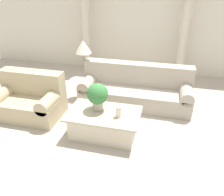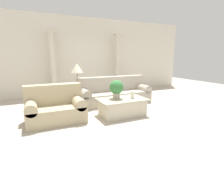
# 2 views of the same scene
# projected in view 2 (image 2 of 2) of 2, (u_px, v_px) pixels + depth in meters

# --- Properties ---
(ground_plane) EXTENTS (16.00, 16.00, 0.00)m
(ground_plane) POSITION_uv_depth(u_px,v_px,m) (115.00, 110.00, 5.33)
(ground_plane) COLOR #BCB2A3
(wall_back) EXTENTS (10.00, 0.06, 3.20)m
(wall_back) POSITION_uv_depth(u_px,v_px,m) (86.00, 56.00, 7.57)
(wall_back) COLOR silver
(wall_back) RESTS_ON ground_plane
(sofa_long) EXTENTS (2.49, 0.86, 0.91)m
(sofa_long) POSITION_uv_depth(u_px,v_px,m) (114.00, 93.00, 6.12)
(sofa_long) COLOR #ADA393
(sofa_long) RESTS_ON ground_plane
(loveseat) EXTENTS (1.38, 0.86, 0.91)m
(loveseat) POSITION_uv_depth(u_px,v_px,m) (55.00, 107.00, 4.37)
(loveseat) COLOR tan
(loveseat) RESTS_ON ground_plane
(coffee_table) EXTENTS (1.31, 0.82, 0.47)m
(coffee_table) POSITION_uv_depth(u_px,v_px,m) (122.00, 107.00, 4.81)
(coffee_table) COLOR beige
(coffee_table) RESTS_ON ground_plane
(potted_plant) EXTENTS (0.38, 0.38, 0.51)m
(potted_plant) POSITION_uv_depth(u_px,v_px,m) (116.00, 88.00, 4.72)
(potted_plant) COLOR #B2A893
(potted_plant) RESTS_ON coffee_table
(pillar_candle) EXTENTS (0.10, 0.10, 0.20)m
(pillar_candle) POSITION_uv_depth(u_px,v_px,m) (132.00, 95.00, 4.80)
(pillar_candle) COLOR silver
(pillar_candle) RESTS_ON coffee_table
(floor_lamp) EXTENTS (0.38, 0.38, 1.39)m
(floor_lamp) POSITION_uv_depth(u_px,v_px,m) (77.00, 70.00, 5.49)
(floor_lamp) COLOR gray
(floor_lamp) RESTS_ON ground_plane
(column_left) EXTENTS (0.33, 0.33, 2.54)m
(column_left) POSITION_uv_depth(u_px,v_px,m) (53.00, 64.00, 6.70)
(column_left) COLOR beige
(column_left) RESTS_ON ground_plane
(column_right) EXTENTS (0.33, 0.33, 2.54)m
(column_right) POSITION_uv_depth(u_px,v_px,m) (118.00, 63.00, 7.84)
(column_right) COLOR beige
(column_right) RESTS_ON ground_plane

